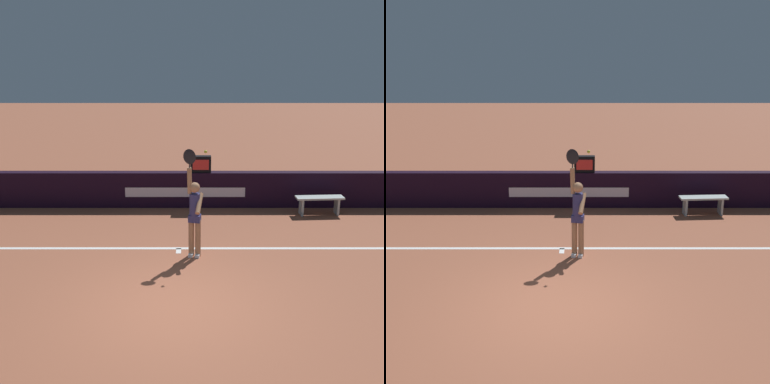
# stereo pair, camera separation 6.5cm
# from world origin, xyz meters

# --- Properties ---
(ground_plane) EXTENTS (60.00, 60.00, 0.00)m
(ground_plane) POSITION_xyz_m (0.00, 0.00, 0.00)
(ground_plane) COLOR #9D563B
(court_lines) EXTENTS (11.93, 5.53, 0.00)m
(court_lines) POSITION_xyz_m (0.00, 0.06, 0.00)
(court_lines) COLOR white
(court_lines) RESTS_ON ground
(back_wall) EXTENTS (16.53, 0.30, 1.06)m
(back_wall) POSITION_xyz_m (0.00, 5.89, 0.53)
(back_wall) COLOR black
(back_wall) RESTS_ON ground
(speed_display) EXTENTS (0.60, 0.21, 0.48)m
(speed_display) POSITION_xyz_m (0.57, 5.89, 1.30)
(speed_display) COLOR black
(speed_display) RESTS_ON back_wall
(tennis_player) EXTENTS (0.47, 0.49, 2.52)m
(tennis_player) POSITION_xyz_m (0.37, 2.32, 1.05)
(tennis_player) COLOR #A67450
(tennis_player) RESTS_ON ground
(tennis_ball) EXTENTS (0.07, 0.07, 0.07)m
(tennis_ball) POSITION_xyz_m (0.61, 2.28, 2.46)
(tennis_ball) COLOR #D1DF39
(courtside_bench_near) EXTENTS (1.36, 0.44, 0.52)m
(courtside_bench_near) POSITION_xyz_m (3.91, 5.19, 0.39)
(courtside_bench_near) COLOR #A9B5B3
(courtside_bench_near) RESTS_ON ground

